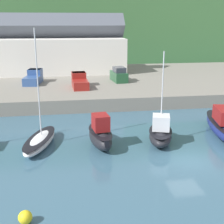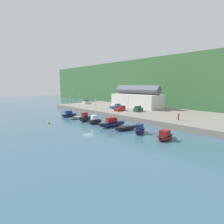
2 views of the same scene
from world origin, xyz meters
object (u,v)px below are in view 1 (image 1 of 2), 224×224
(pickup_truck_1, at_px, (79,81))
(moored_boat_1, at_px, (40,141))
(moored_boat_4, at_px, (223,125))
(parked_car_1, at_px, (119,75))
(moored_boat_2, at_px, (100,135))
(moored_boat_3, at_px, (160,133))
(mooring_buoy_0, at_px, (25,217))
(pickup_truck_0, at_px, (34,77))

(pickup_truck_1, bearing_deg, moored_boat_1, -106.97)
(moored_boat_1, relative_size, moored_boat_4, 1.12)
(moored_boat_4, distance_m, parked_car_1, 20.96)
(parked_car_1, bearing_deg, pickup_truck_1, -155.59)
(moored_boat_2, xyz_separation_m, parked_car_1, (5.22, 21.01, 1.45))
(moored_boat_3, distance_m, moored_boat_4, 6.49)
(moored_boat_1, relative_size, mooring_buoy_0, 13.14)
(moored_boat_2, bearing_deg, moored_boat_4, -1.66)
(pickup_truck_0, bearing_deg, parked_car_1, 6.02)
(moored_boat_3, xyz_separation_m, moored_boat_4, (6.37, 1.25, -0.00))
(moored_boat_3, bearing_deg, parked_car_1, 106.98)
(moored_boat_4, bearing_deg, moored_boat_1, -167.10)
(moored_boat_2, bearing_deg, pickup_truck_0, 101.58)
(parked_car_1, xyz_separation_m, pickup_truck_1, (-6.04, -3.43, -0.10))
(moored_boat_3, bearing_deg, moored_boat_1, -167.93)
(moored_boat_2, height_order, parked_car_1, parked_car_1)
(moored_boat_4, relative_size, mooring_buoy_0, 11.78)
(moored_boat_2, bearing_deg, mooring_buoy_0, -124.44)
(pickup_truck_1, relative_size, mooring_buoy_0, 6.47)
(moored_boat_3, height_order, moored_boat_4, moored_boat_3)
(moored_boat_2, bearing_deg, pickup_truck_1, 85.62)
(parked_car_1, bearing_deg, mooring_buoy_0, -113.65)
(moored_boat_4, distance_m, pickup_truck_1, 20.68)
(parked_car_1, xyz_separation_m, pickup_truck_0, (-12.45, 0.42, -0.10))
(moored_boat_3, relative_size, pickup_truck_1, 1.65)
(pickup_truck_1, bearing_deg, moored_boat_3, -74.00)
(moored_boat_3, relative_size, parked_car_1, 1.83)
(pickup_truck_1, bearing_deg, moored_boat_4, -55.85)
(moored_boat_1, xyz_separation_m, pickup_truck_0, (-2.16, 20.70, 1.89))
(moored_boat_2, relative_size, moored_boat_3, 0.61)
(parked_car_1, height_order, pickup_truck_0, parked_car_1)
(parked_car_1, height_order, pickup_truck_1, parked_car_1)
(moored_boat_2, xyz_separation_m, mooring_buoy_0, (-5.11, -9.86, -0.70))
(moored_boat_1, distance_m, mooring_buoy_0, 10.60)
(moored_boat_2, xyz_separation_m, pickup_truck_0, (-7.23, 21.44, 1.35))
(pickup_truck_0, xyz_separation_m, mooring_buoy_0, (2.13, -31.30, -2.05))
(moored_boat_2, distance_m, moored_boat_3, 5.22)
(moored_boat_1, height_order, moored_boat_2, moored_boat_1)
(mooring_buoy_0, bearing_deg, pickup_truck_1, 81.13)
(moored_boat_1, bearing_deg, pickup_truck_1, 90.81)
(moored_boat_3, distance_m, pickup_truck_1, 18.79)
(moored_boat_2, relative_size, parked_car_1, 1.12)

